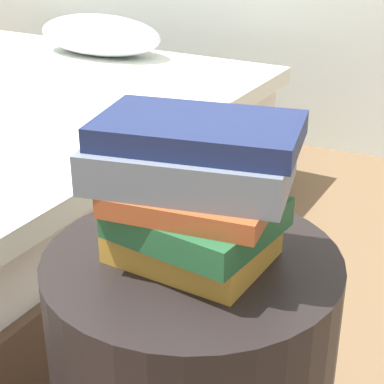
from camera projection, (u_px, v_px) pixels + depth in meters
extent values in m
ellipsoid|color=silver|center=(100.00, 35.00, 2.59)|extent=(0.58, 0.32, 0.16)
cube|color=#B7842D|center=(193.00, 242.00, 0.98)|extent=(0.25, 0.20, 0.05)
cube|color=#1E512D|center=(197.00, 217.00, 0.95)|extent=(0.25, 0.24, 0.05)
cube|color=#994723|center=(196.00, 192.00, 0.94)|extent=(0.25, 0.22, 0.03)
cube|color=slate|center=(187.00, 165.00, 0.92)|extent=(0.31, 0.21, 0.06)
cube|color=#19234C|center=(199.00, 131.00, 0.91)|extent=(0.31, 0.22, 0.04)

